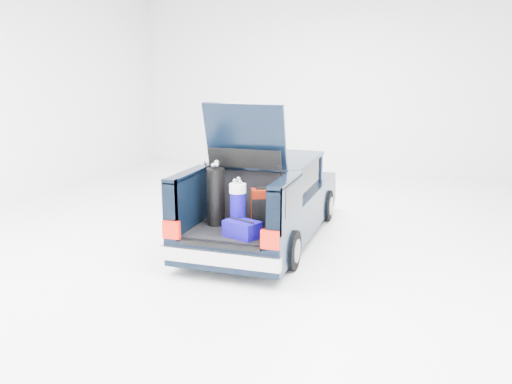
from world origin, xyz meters
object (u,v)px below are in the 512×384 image
(blue_golf_bag, at_px, (238,207))
(blue_duffel, at_px, (242,229))
(car, at_px, (267,200))
(black_golf_bag, at_px, (216,196))
(red_suitcase, at_px, (263,208))

(blue_golf_bag, height_order, blue_duffel, blue_golf_bag)
(blue_golf_bag, bearing_deg, car, 71.24)
(blue_golf_bag, bearing_deg, blue_duffel, -77.56)
(black_golf_bag, relative_size, blue_duffel, 1.70)
(black_golf_bag, bearing_deg, blue_golf_bag, -51.89)
(car, distance_m, blue_duffel, 1.92)
(car, height_order, blue_golf_bag, car)
(car, distance_m, red_suitcase, 1.35)
(blue_duffel, bearing_deg, black_golf_bag, 163.94)
(blue_golf_bag, bearing_deg, red_suitcase, 35.89)
(black_golf_bag, height_order, blue_duffel, black_golf_bag)
(blue_duffel, bearing_deg, blue_golf_bag, 145.69)
(red_suitcase, bearing_deg, blue_duffel, -125.13)
(black_golf_bag, relative_size, blue_golf_bag, 1.20)
(red_suitcase, bearing_deg, blue_golf_bag, -146.33)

